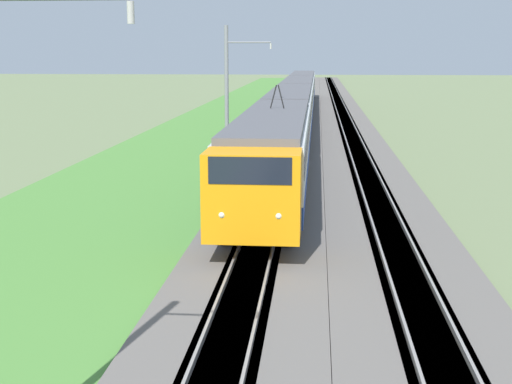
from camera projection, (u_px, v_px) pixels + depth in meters
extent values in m
cube|color=#605B56|center=(293.00, 134.00, 55.48)|extent=(240.00, 4.40, 0.30)
cube|color=#605B56|center=(350.00, 134.00, 55.12)|extent=(240.00, 4.40, 0.30)
cube|color=#4C4238|center=(293.00, 134.00, 55.48)|extent=(240.00, 1.57, 0.30)
cube|color=gray|center=(286.00, 131.00, 55.49)|extent=(240.00, 0.07, 0.15)
cube|color=gray|center=(300.00, 131.00, 55.40)|extent=(240.00, 0.07, 0.15)
cube|color=#4C4238|center=(350.00, 134.00, 55.12)|extent=(240.00, 1.57, 0.30)
cube|color=gray|center=(343.00, 131.00, 55.12)|extent=(240.00, 0.07, 0.15)
cube|color=gray|center=(357.00, 131.00, 55.03)|extent=(240.00, 0.07, 0.15)
cube|color=#4C8438|center=(224.00, 134.00, 55.96)|extent=(240.00, 12.97, 0.12)
cube|color=orange|center=(253.00, 195.00, 20.94)|extent=(1.85, 2.83, 2.59)
cube|color=black|center=(252.00, 167.00, 20.50)|extent=(1.33, 2.36, 0.78)
sphere|color=#F2EAC6|center=(222.00, 215.00, 20.23)|extent=(0.20, 0.20, 0.20)
sphere|color=#F2EAC6|center=(279.00, 216.00, 20.10)|extent=(0.20, 0.20, 0.20)
cube|color=navy|center=(273.00, 171.00, 30.80)|extent=(17.95, 2.94, 0.73)
cube|color=silver|center=(274.00, 141.00, 30.55)|extent=(17.95, 2.94, 1.87)
cube|color=black|center=(274.00, 138.00, 30.52)|extent=(16.51, 2.96, 0.78)
cube|color=#515156|center=(274.00, 116.00, 30.34)|extent=(17.95, 2.71, 0.25)
cube|color=black|center=(273.00, 185.00, 30.92)|extent=(17.05, 2.50, 0.55)
cylinder|color=black|center=(244.00, 220.00, 23.92)|extent=(0.86, 0.12, 0.86)
cylinder|color=black|center=(276.00, 220.00, 23.83)|extent=(0.86, 0.12, 0.86)
cube|color=navy|center=(290.00, 125.00, 49.83)|extent=(19.80, 2.94, 0.73)
cube|color=silver|center=(291.00, 107.00, 49.58)|extent=(19.80, 2.94, 1.87)
cube|color=black|center=(291.00, 105.00, 49.55)|extent=(18.22, 2.96, 0.78)
cube|color=#515156|center=(291.00, 91.00, 49.38)|extent=(19.80, 2.71, 0.25)
cube|color=black|center=(290.00, 134.00, 49.96)|extent=(18.81, 2.50, 0.55)
cube|color=navy|center=(298.00, 104.00, 69.78)|extent=(19.80, 2.94, 0.73)
cube|color=silver|center=(298.00, 91.00, 69.52)|extent=(19.80, 2.94, 1.87)
cube|color=black|center=(298.00, 89.00, 69.50)|extent=(18.22, 2.96, 0.78)
cube|color=#515156|center=(299.00, 80.00, 69.32)|extent=(19.80, 2.71, 0.25)
cube|color=black|center=(298.00, 111.00, 69.90)|extent=(18.81, 2.50, 0.55)
cube|color=navy|center=(303.00, 93.00, 89.72)|extent=(19.80, 2.94, 0.73)
cube|color=silver|center=(303.00, 82.00, 89.47)|extent=(19.80, 2.94, 1.87)
cube|color=black|center=(303.00, 81.00, 89.44)|extent=(18.22, 2.96, 0.78)
cube|color=#515156|center=(303.00, 74.00, 89.26)|extent=(19.80, 2.71, 0.25)
cube|color=black|center=(303.00, 98.00, 89.84)|extent=(18.81, 2.50, 0.55)
cylinder|color=black|center=(273.00, 97.00, 32.86)|extent=(0.06, 0.33, 1.08)
cylinder|color=black|center=(281.00, 97.00, 32.83)|extent=(0.06, 0.33, 1.08)
cube|color=black|center=(260.00, 245.00, 24.05)|extent=(0.10, 0.10, 0.00)
cylinder|color=#B2ADA8|center=(131.00, 12.00, 9.60)|extent=(0.10, 0.10, 0.30)
cylinder|color=slate|center=(227.00, 99.00, 38.83)|extent=(0.22, 0.22, 7.82)
cylinder|color=slate|center=(248.00, 42.00, 38.15)|extent=(0.08, 2.40, 0.08)
cylinder|color=#B2ADA8|center=(271.00, 46.00, 38.09)|extent=(0.10, 0.10, 0.30)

